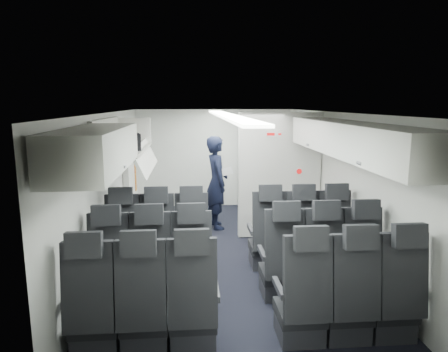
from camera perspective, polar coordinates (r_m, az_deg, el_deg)
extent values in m
cube|color=black|center=(6.23, 0.31, -11.18)|extent=(3.40, 6.00, 0.01)
cube|color=white|center=(5.80, 0.33, 9.05)|extent=(3.40, 6.00, 0.01)
cube|color=silver|center=(8.87, -1.40, 2.54)|extent=(3.40, 0.01, 2.15)
cube|color=silver|center=(3.07, 5.44, -12.89)|extent=(3.40, 0.01, 2.15)
cube|color=silver|center=(6.02, -16.03, -1.63)|extent=(0.01, 6.00, 2.15)
cube|color=silver|center=(6.30, 15.91, -1.09)|extent=(0.01, 6.00, 2.15)
cube|color=white|center=(5.80, 0.33, 8.65)|extent=(0.25, 5.52, 0.03)
cube|color=black|center=(5.76, -13.72, -10.39)|extent=(0.44, 0.46, 0.12)
cube|color=#2D2D33|center=(5.82, -13.65, -11.87)|extent=(0.42, 0.42, 0.22)
cube|color=black|center=(5.41, -14.28, -6.75)|extent=(0.44, 0.20, 0.80)
cube|color=black|center=(5.26, -14.56, -2.75)|extent=(0.30, 0.12, 0.23)
cube|color=#2D2D33|center=(5.68, -16.10, -7.82)|extent=(0.05, 0.40, 0.06)
cube|color=#2D2D33|center=(5.61, -11.65, -7.85)|extent=(0.05, 0.40, 0.06)
cube|color=black|center=(5.71, -9.18, -10.42)|extent=(0.44, 0.46, 0.12)
cube|color=#2D2D33|center=(5.77, -9.13, -11.91)|extent=(0.42, 0.42, 0.22)
cube|color=black|center=(5.36, -9.49, -6.75)|extent=(0.44, 0.20, 0.80)
cube|color=black|center=(5.21, -9.67, -2.70)|extent=(0.30, 0.12, 0.23)
cube|color=#2D2D33|center=(5.61, -11.54, -7.85)|extent=(0.05, 0.40, 0.06)
cube|color=#2D2D33|center=(5.58, -7.01, -7.83)|extent=(0.05, 0.40, 0.06)
cube|color=black|center=(5.69, -4.58, -10.39)|extent=(0.44, 0.46, 0.12)
cube|color=#2D2D33|center=(5.75, -4.56, -11.88)|extent=(0.42, 0.42, 0.22)
cube|color=black|center=(5.34, -4.64, -6.70)|extent=(0.44, 0.20, 0.80)
cube|color=black|center=(5.19, -4.70, -2.64)|extent=(0.30, 0.12, 0.23)
cube|color=#2D2D33|center=(5.57, -6.90, -7.83)|extent=(0.05, 0.40, 0.06)
cube|color=#2D2D33|center=(5.57, -2.34, -7.76)|extent=(0.05, 0.40, 0.06)
cube|color=black|center=(5.79, 5.94, -10.06)|extent=(0.44, 0.46, 0.12)
cube|color=#2D2D33|center=(5.84, 5.91, -11.53)|extent=(0.42, 0.42, 0.22)
cube|color=black|center=(5.44, 6.46, -6.41)|extent=(0.44, 0.20, 0.80)
cube|color=black|center=(5.29, 6.65, -2.42)|extent=(0.30, 0.12, 0.23)
cube|color=#2D2D33|center=(5.63, 3.83, -7.59)|extent=(0.05, 0.40, 0.06)
cube|color=#2D2D33|center=(5.71, 8.23, -7.42)|extent=(0.05, 0.40, 0.06)
cube|color=black|center=(5.88, 10.31, -9.82)|extent=(0.44, 0.46, 0.12)
cube|color=#2D2D33|center=(5.94, 10.26, -11.27)|extent=(0.42, 0.42, 0.22)
cube|color=black|center=(5.54, 11.05, -6.22)|extent=(0.44, 0.20, 0.80)
cube|color=black|center=(5.39, 11.34, -2.30)|extent=(0.30, 0.12, 0.23)
cube|color=#2D2D33|center=(5.71, 8.33, -7.41)|extent=(0.05, 0.40, 0.06)
cube|color=#2D2D33|center=(5.83, 12.58, -7.20)|extent=(0.05, 0.40, 0.06)
cube|color=black|center=(6.01, 14.51, -9.54)|extent=(0.44, 0.46, 0.12)
cube|color=#2D2D33|center=(6.07, 14.44, -10.97)|extent=(0.42, 0.42, 0.22)
cube|color=black|center=(5.68, 15.45, -6.00)|extent=(0.44, 0.20, 0.80)
cube|color=black|center=(5.54, 15.83, -2.17)|extent=(0.30, 0.12, 0.23)
cube|color=#2D2D33|center=(5.83, 12.68, -7.20)|extent=(0.05, 0.40, 0.06)
cube|color=#2D2D33|center=(5.97, 16.74, -6.96)|extent=(0.05, 0.40, 0.06)
cube|color=black|center=(4.94, -15.34, -14.07)|extent=(0.44, 0.46, 0.12)
cube|color=#2D2D33|center=(5.01, -15.25, -15.73)|extent=(0.42, 0.42, 0.22)
cube|color=black|center=(4.58, -16.12, -10.05)|extent=(0.44, 0.20, 0.80)
cube|color=black|center=(4.41, -16.50, -5.39)|extent=(0.30, 0.12, 0.23)
cube|color=#2D2D33|center=(4.86, -18.17, -11.10)|extent=(0.05, 0.40, 0.06)
cube|color=#2D2D33|center=(4.77, -12.93, -11.21)|extent=(0.05, 0.40, 0.06)
cube|color=black|center=(4.88, -9.98, -14.17)|extent=(0.44, 0.46, 0.12)
cube|color=#2D2D33|center=(4.95, -9.92, -15.85)|extent=(0.42, 0.42, 0.22)
cube|color=black|center=(4.51, -10.41, -10.11)|extent=(0.44, 0.20, 0.80)
cube|color=black|center=(4.34, -10.65, -5.39)|extent=(0.30, 0.12, 0.23)
cube|color=#2D2D33|center=(4.77, -12.80, -11.22)|extent=(0.05, 0.40, 0.06)
cube|color=#2D2D33|center=(4.73, -7.42, -11.24)|extent=(0.05, 0.40, 0.06)
cube|color=black|center=(4.86, -4.53, -14.15)|extent=(0.44, 0.46, 0.12)
cube|color=#2D2D33|center=(4.93, -4.50, -15.84)|extent=(0.42, 0.42, 0.22)
cube|color=black|center=(4.49, -4.59, -10.08)|extent=(0.44, 0.20, 0.80)
cube|color=black|center=(4.31, -4.67, -5.33)|extent=(0.30, 0.12, 0.23)
cube|color=#2D2D33|center=(4.73, -7.29, -11.23)|extent=(0.05, 0.40, 0.06)
cube|color=#2D2D33|center=(4.73, -1.86, -11.15)|extent=(0.05, 0.40, 0.06)
cube|color=black|center=(4.97, 7.91, -13.64)|extent=(0.44, 0.46, 0.12)
cube|color=#2D2D33|center=(5.04, 7.86, -15.31)|extent=(0.42, 0.42, 0.22)
cube|color=black|center=(4.60, 8.65, -9.62)|extent=(0.44, 0.20, 0.80)
cube|color=black|center=(4.44, 8.94, -4.98)|extent=(0.30, 0.12, 0.23)
cube|color=#2D2D33|center=(4.79, 5.46, -10.89)|extent=(0.05, 0.40, 0.06)
cube|color=#2D2D33|center=(4.89, 10.63, -10.60)|extent=(0.05, 0.40, 0.06)
cube|color=black|center=(5.08, 13.00, -13.26)|extent=(0.44, 0.46, 0.12)
cube|color=#2D2D33|center=(5.15, 12.92, -14.89)|extent=(0.42, 0.42, 0.22)
cube|color=black|center=(4.73, 14.04, -9.29)|extent=(0.44, 0.20, 0.80)
cube|color=black|center=(4.56, 14.46, -4.75)|extent=(0.30, 0.12, 0.23)
cube|color=#2D2D33|center=(4.89, 10.74, -10.59)|extent=(0.05, 0.40, 0.06)
cube|color=#2D2D33|center=(5.02, 15.66, -10.23)|extent=(0.05, 0.40, 0.06)
cube|color=black|center=(5.23, 17.82, -12.79)|extent=(0.44, 0.46, 0.12)
cube|color=#2D2D33|center=(5.30, 17.72, -14.39)|extent=(0.42, 0.42, 0.22)
cube|color=black|center=(4.89, 19.10, -8.90)|extent=(0.44, 0.20, 0.80)
cube|color=black|center=(4.73, 19.63, -4.50)|extent=(0.30, 0.12, 0.23)
cube|color=#2D2D33|center=(5.03, 15.77, -10.22)|extent=(0.05, 0.40, 0.06)
cube|color=#2D2D33|center=(5.19, 20.39, -9.82)|extent=(0.05, 0.40, 0.06)
cube|color=black|center=(4.16, -17.69, -19.14)|extent=(0.44, 0.46, 0.12)
cube|color=#2D2D33|center=(4.24, -17.56, -21.03)|extent=(0.42, 0.42, 0.22)
cube|color=black|center=(3.77, -18.84, -14.78)|extent=(0.44, 0.20, 0.80)
cube|color=black|center=(3.57, -19.41, -9.28)|extent=(0.30, 0.12, 0.23)
cube|color=#2D2D33|center=(4.06, -21.16, -15.67)|extent=(0.05, 0.40, 0.06)
cube|color=#2D2D33|center=(3.96, -14.79, -15.98)|extent=(0.05, 0.40, 0.06)
cube|color=black|center=(4.08, -11.16, -19.40)|extent=(0.44, 0.46, 0.12)
cube|color=#2D2D33|center=(4.17, -11.07, -21.31)|extent=(0.42, 0.42, 0.22)
cube|color=black|center=(3.68, -11.79, -15.00)|extent=(0.44, 0.20, 0.80)
cube|color=black|center=(3.49, -12.13, -9.40)|extent=(0.30, 0.12, 0.23)
cube|color=#2D2D33|center=(3.96, -14.65, -15.98)|extent=(0.05, 0.40, 0.06)
cube|color=#2D2D33|center=(3.91, -8.02, -16.09)|extent=(0.05, 0.40, 0.06)
cube|color=black|center=(4.06, -4.45, -19.42)|extent=(0.44, 0.46, 0.12)
cube|color=#2D2D33|center=(4.14, -4.42, -21.34)|extent=(0.42, 0.42, 0.22)
cube|color=black|center=(3.66, -4.52, -15.01)|extent=(0.44, 0.20, 0.80)
cube|color=black|center=(3.46, -4.62, -9.36)|extent=(0.30, 0.12, 0.23)
cube|color=#2D2D33|center=(3.91, -7.86, -16.09)|extent=(0.05, 0.40, 0.06)
cube|color=#2D2D33|center=(3.91, -1.15, -15.99)|extent=(0.05, 0.40, 0.06)
cube|color=black|center=(4.19, 10.73, -18.57)|extent=(0.44, 0.46, 0.12)
cube|color=#2D2D33|center=(4.27, 10.65, -20.45)|extent=(0.42, 0.42, 0.22)
cube|color=black|center=(3.80, 11.87, -14.18)|extent=(0.44, 0.20, 0.80)
cube|color=black|center=(3.61, 12.34, -8.71)|extent=(0.30, 0.12, 0.23)
cube|color=#2D2D33|center=(3.99, 7.82, -15.54)|extent=(0.05, 0.40, 0.06)
cube|color=#2D2D33|center=(4.10, 14.05, -15.00)|extent=(0.05, 0.40, 0.06)
cube|color=black|center=(4.32, 16.78, -17.88)|extent=(0.44, 0.46, 0.12)
cube|color=#2D2D33|center=(4.40, 16.67, -19.72)|extent=(0.42, 0.42, 0.22)
cube|color=black|center=(3.95, 18.32, -13.55)|extent=(0.44, 0.20, 0.80)
cube|color=black|center=(3.76, 18.97, -8.25)|extent=(0.30, 0.12, 0.23)
cube|color=#2D2D33|center=(4.10, 14.19, -14.99)|extent=(0.05, 0.40, 0.06)
cube|color=#2D2D33|center=(4.26, 19.98, -14.33)|extent=(0.05, 0.40, 0.06)
cube|color=black|center=(4.50, 22.37, -17.07)|extent=(0.44, 0.46, 0.12)
cube|color=#2D2D33|center=(4.57, 22.22, -18.86)|extent=(0.42, 0.42, 0.22)
cube|color=black|center=(4.14, 24.22, -12.81)|extent=(0.44, 0.20, 0.80)
cube|color=black|center=(3.96, 25.00, -7.73)|extent=(0.30, 0.12, 0.23)
cube|color=#2D2D33|center=(4.26, 20.11, -14.32)|extent=(0.05, 0.40, 0.06)
cube|color=#2D2D33|center=(4.46, 25.39, -13.59)|extent=(0.05, 0.40, 0.06)
cube|color=silver|center=(3.90, -17.88, 3.62)|extent=(0.52, 1.80, 0.40)
cylinder|color=slate|center=(3.87, -14.15, 1.37)|extent=(0.04, 0.10, 0.04)
cube|color=#9E9E93|center=(5.63, -13.81, 3.71)|extent=(0.52, 1.70, 0.04)
cube|color=silver|center=(5.66, -16.51, 5.65)|extent=(0.06, 1.70, 0.44)
cube|color=silver|center=(4.79, -15.44, 4.92)|extent=(0.52, 0.04, 0.40)
cube|color=silver|center=(6.43, -12.75, 6.34)|extent=(0.52, 0.04, 0.40)
cube|color=silver|center=(5.61, -11.24, 2.65)|extent=(0.21, 1.61, 0.38)
cube|color=silver|center=(4.25, 22.08, 3.88)|extent=(0.52, 1.80, 0.40)
cylinder|color=slate|center=(4.17, 18.86, 1.74)|extent=(0.04, 0.10, 0.04)
cube|color=silver|center=(5.86, 14.39, 5.90)|extent=(0.52, 1.70, 0.40)
cylinder|color=slate|center=(5.80, 11.98, 4.37)|extent=(0.04, 0.10, 0.04)
cube|color=silver|center=(6.85, 7.92, 0.11)|extent=(1.40, 0.12, 2.13)
cube|color=white|center=(6.66, 7.11, 5.95)|extent=(0.24, 0.01, 0.10)
cube|color=red|center=(6.64, 6.70, 5.95)|extent=(0.13, 0.01, 0.04)
cube|color=red|center=(6.67, 7.97, 5.94)|extent=(0.05, 0.01, 0.03)
cylinder|color=white|center=(6.85, 10.67, 0.66)|extent=(0.11, 0.01, 0.11)
cylinder|color=red|center=(6.84, 10.69, 0.65)|extent=(0.09, 0.01, 0.09)
cube|color=#939399|center=(8.72, 4.95, 1.54)|extent=(0.85, 0.50, 1.90)
cube|color=#3F3F42|center=(8.55, 5.20, -1.71)|extent=(0.80, 0.01, 0.02)
cube|color=#3F3F42|center=(8.46, 5.26, 1.61)|extent=(0.80, 0.01, 0.02)
cube|color=#3F3F42|center=(8.40, 5.31, 4.98)|extent=(0.80, 0.01, 0.02)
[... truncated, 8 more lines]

